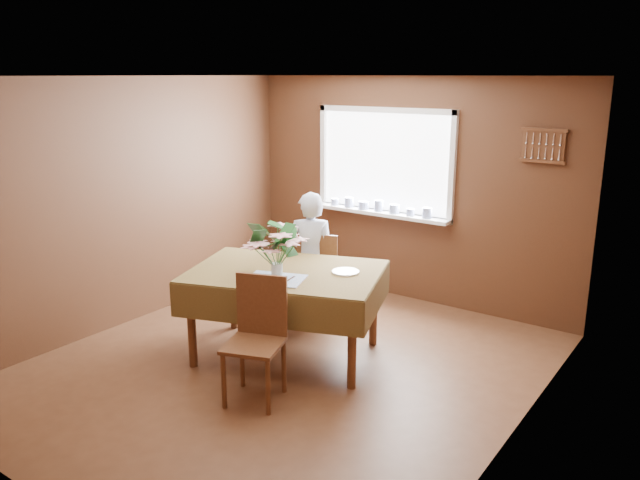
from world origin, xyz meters
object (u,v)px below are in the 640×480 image
Objects in this scene: flower_bouquet at (276,246)px; chair_far at (319,273)px; dining_table at (286,281)px; chair_near at (257,333)px; seated_woman at (311,259)px.

chair_far is at bearing 105.98° from flower_bouquet.
chair_near is (0.28, -0.71, -0.18)m from dining_table.
chair_far is at bearing 86.13° from dining_table.
flower_bouquet reaches higher than chair_far.
flower_bouquet is (0.06, -0.19, 0.38)m from dining_table.
seated_woman reaches higher than chair_far.
chair_near is 0.80m from flower_bouquet.
flower_bouquet reaches higher than dining_table.
chair_near reaches higher than chair_far.
flower_bouquet is at bearing 76.82° from seated_woman.
chair_near is 0.71× the size of seated_woman.
dining_table is 2.06× the size of chair_far.
chair_far is at bearing -134.33° from seated_woman.
flower_bouquet is at bearing -91.86° from dining_table.
dining_table is at bearing 79.08° from chair_far.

